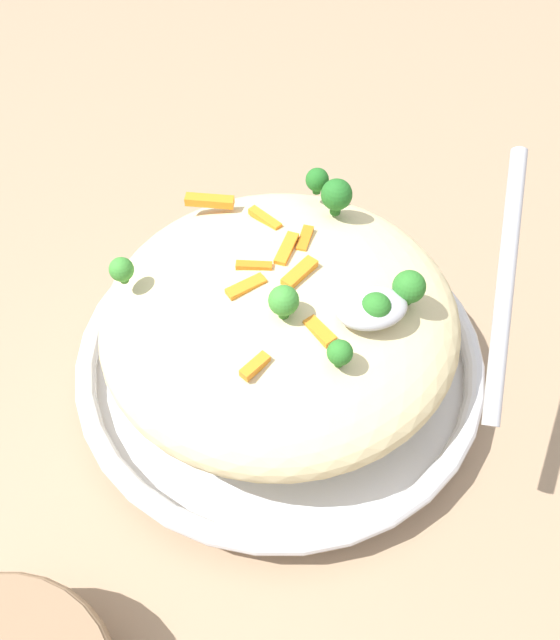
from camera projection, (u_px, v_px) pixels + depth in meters
ground_plane at (280, 371)px, 0.61m from camera, size 2.40×2.40×0.00m
serving_bowl at (280, 358)px, 0.59m from camera, size 0.37×0.37×0.04m
pasta_mound at (280, 317)px, 0.55m from camera, size 0.31×0.30×0.10m
carrot_piece_0 at (248, 291)px, 0.50m from camera, size 0.03×0.02×0.01m
carrot_piece_1 at (210, 201)px, 0.57m from camera, size 0.04×0.03×0.01m
carrot_piece_2 at (254, 266)px, 0.51m from camera, size 0.03×0.02×0.01m
carrot_piece_3 at (305, 239)px, 0.54m from camera, size 0.02×0.03×0.01m
carrot_piece_4 at (265, 219)px, 0.56m from camera, size 0.02×0.03×0.01m
carrot_piece_5 at (320, 331)px, 0.48m from camera, size 0.02×0.03×0.01m
carrot_piece_6 at (255, 366)px, 0.46m from camera, size 0.03×0.02×0.01m
carrot_piece_7 at (287, 249)px, 0.53m from camera, size 0.03×0.04×0.01m
carrot_piece_8 at (300, 273)px, 0.51m from camera, size 0.04×0.03×0.01m
broccoli_floret_0 at (409, 287)px, 0.49m from camera, size 0.03×0.03×0.03m
broccoli_floret_1 at (284, 301)px, 0.47m from camera, size 0.02×0.02×0.03m
broccoli_floret_2 at (340, 353)px, 0.45m from camera, size 0.02×0.02×0.02m
broccoli_floret_3 at (337, 195)px, 0.55m from camera, size 0.03×0.03×0.03m
broccoli_floret_4 at (376, 308)px, 0.48m from camera, size 0.02×0.02×0.03m
broccoli_floret_5 at (122, 270)px, 0.51m from camera, size 0.02×0.02×0.02m
broccoli_floret_6 at (317, 180)px, 0.57m from camera, size 0.02×0.02×0.03m
serving_spoon at (424, 299)px, 0.46m from camera, size 0.15×0.16×0.11m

